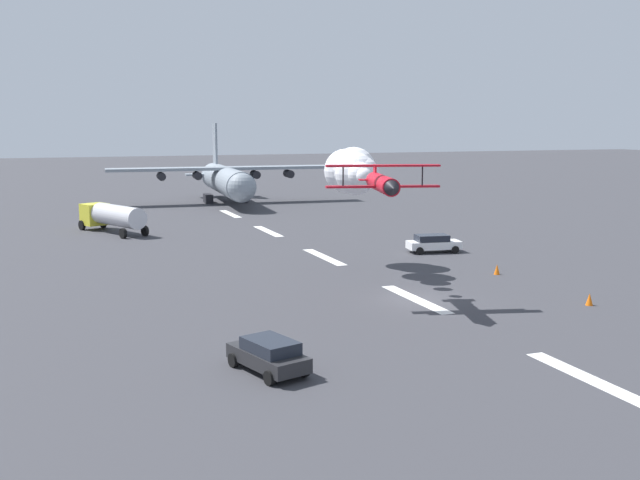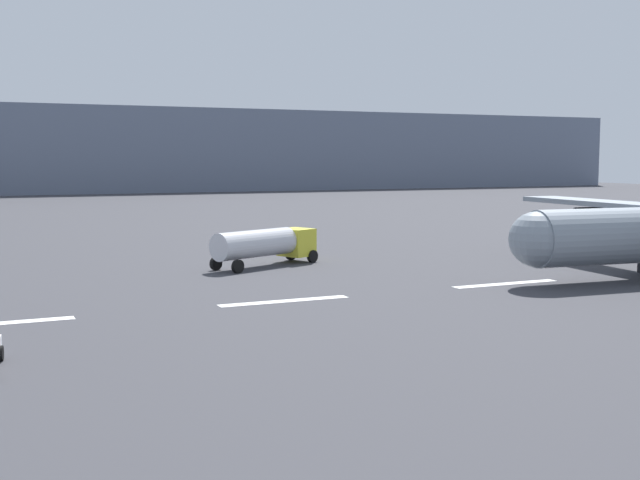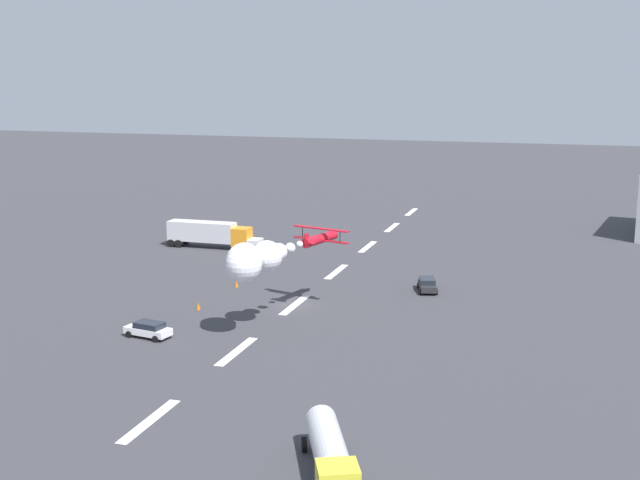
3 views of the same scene
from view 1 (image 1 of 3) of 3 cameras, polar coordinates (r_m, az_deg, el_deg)
name	(u,v)px [view 1 (image 1 of 3)]	position (r m, az deg, el deg)	size (l,w,h in m)	color
ground_plane	(416,299)	(46.75, 7.38, -4.54)	(440.00, 440.00, 0.00)	#38383D
runway_stripe_3	(592,380)	(34.15, 20.26, -10.11)	(8.00, 0.90, 0.01)	white
runway_stripe_4	(416,299)	(46.75, 7.38, -4.54)	(8.00, 0.90, 0.01)	white
runway_stripe_5	(324,257)	(60.90, 0.31, -1.32)	(8.00, 0.90, 0.01)	white
runway_stripe_6	(268,231)	(75.75, -4.03, 0.68)	(8.00, 0.90, 0.01)	white
runway_stripe_7	(230,214)	(90.95, -6.94, 2.01)	(8.00, 0.90, 0.01)	white
cargo_transport_plane	(227,180)	(102.31, -7.16, 4.62)	(24.75, 32.28, 11.02)	gray
stunt_biplane_red	(354,172)	(54.73, 2.67, 5.26)	(18.41, 8.61, 3.54)	red
fuel_tanker_truck	(112,216)	(77.10, -15.75, 1.82)	(9.61, 6.23, 2.90)	yellow
followme_car_yellow	(433,243)	(63.76, 8.73, -0.22)	(2.61, 4.74, 1.52)	white
airport_staff_sedan	(269,354)	(32.94, -3.98, -8.79)	(4.56, 2.95, 1.52)	#262628
traffic_cone_near	(589,299)	(47.59, 20.06, -4.31)	(0.44, 0.44, 0.75)	orange
traffic_cone_far	(497,269)	(55.31, 13.49, -2.22)	(0.44, 0.44, 0.75)	orange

